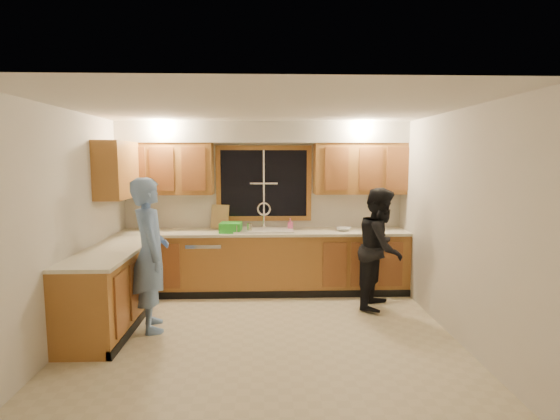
# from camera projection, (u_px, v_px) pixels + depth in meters

# --- Properties ---
(floor) EXTENTS (4.20, 4.20, 0.00)m
(floor) POSITION_uv_depth(u_px,v_px,m) (264.00, 335.00, 4.91)
(floor) COLOR beige
(floor) RESTS_ON ground
(ceiling) EXTENTS (4.20, 4.20, 0.00)m
(ceiling) POSITION_uv_depth(u_px,v_px,m) (263.00, 109.00, 4.62)
(ceiling) COLOR silver
(wall_back) EXTENTS (4.20, 0.00, 4.20)m
(wall_back) POSITION_uv_depth(u_px,v_px,m) (264.00, 206.00, 6.65)
(wall_back) COLOR beige
(wall_back) RESTS_ON ground
(wall_left) EXTENTS (0.00, 3.80, 3.80)m
(wall_left) POSITION_uv_depth(u_px,v_px,m) (69.00, 226.00, 4.69)
(wall_left) COLOR beige
(wall_left) RESTS_ON ground
(wall_right) EXTENTS (0.00, 3.80, 3.80)m
(wall_right) POSITION_uv_depth(u_px,v_px,m) (453.00, 224.00, 4.84)
(wall_right) COLOR beige
(wall_right) RESTS_ON ground
(base_cabinets_back) EXTENTS (4.20, 0.60, 0.88)m
(base_cabinets_back) POSITION_uv_depth(u_px,v_px,m) (264.00, 263.00, 6.45)
(base_cabinets_back) COLOR #A76D30
(base_cabinets_back) RESTS_ON ground
(base_cabinets_left) EXTENTS (0.60, 1.90, 0.88)m
(base_cabinets_left) POSITION_uv_depth(u_px,v_px,m) (112.00, 289.00, 5.15)
(base_cabinets_left) COLOR #A76D30
(base_cabinets_left) RESTS_ON ground
(countertop_back) EXTENTS (4.20, 0.63, 0.04)m
(countertop_back) POSITION_uv_depth(u_px,v_px,m) (264.00, 232.00, 6.38)
(countertop_back) COLOR beige
(countertop_back) RESTS_ON base_cabinets_back
(countertop_left) EXTENTS (0.63, 1.90, 0.04)m
(countertop_left) POSITION_uv_depth(u_px,v_px,m) (111.00, 251.00, 5.09)
(countertop_left) COLOR beige
(countertop_left) RESTS_ON base_cabinets_left
(upper_cabinets_left) EXTENTS (1.35, 0.33, 0.75)m
(upper_cabinets_left) POSITION_uv_depth(u_px,v_px,m) (166.00, 169.00, 6.37)
(upper_cabinets_left) COLOR #A76D30
(upper_cabinets_left) RESTS_ON wall_back
(upper_cabinets_right) EXTENTS (1.35, 0.33, 0.75)m
(upper_cabinets_right) POSITION_uv_depth(u_px,v_px,m) (360.00, 169.00, 6.47)
(upper_cabinets_right) COLOR #A76D30
(upper_cabinets_right) RESTS_ON wall_back
(upper_cabinets_return) EXTENTS (0.33, 0.90, 0.75)m
(upper_cabinets_return) POSITION_uv_depth(u_px,v_px,m) (117.00, 170.00, 5.74)
(upper_cabinets_return) COLOR #A76D30
(upper_cabinets_return) RESTS_ON wall_left
(soffit) EXTENTS (4.20, 0.35, 0.30)m
(soffit) POSITION_uv_depth(u_px,v_px,m) (264.00, 133.00, 6.35)
(soffit) COLOR beige
(soffit) RESTS_ON wall_back
(window_frame) EXTENTS (1.44, 0.03, 1.14)m
(window_frame) POSITION_uv_depth(u_px,v_px,m) (264.00, 183.00, 6.60)
(window_frame) COLOR black
(window_frame) RESTS_ON wall_back
(sink) EXTENTS (0.86, 0.52, 0.57)m
(sink) POSITION_uv_depth(u_px,v_px,m) (264.00, 235.00, 6.40)
(sink) COLOR silver
(sink) RESTS_ON countertop_back
(dishwasher) EXTENTS (0.60, 0.56, 0.82)m
(dishwasher) POSITION_uv_depth(u_px,v_px,m) (206.00, 266.00, 6.41)
(dishwasher) COLOR silver
(dishwasher) RESTS_ON floor
(stove) EXTENTS (0.58, 0.75, 0.90)m
(stove) POSITION_uv_depth(u_px,v_px,m) (93.00, 304.00, 4.58)
(stove) COLOR silver
(stove) RESTS_ON floor
(man) EXTENTS (0.61, 0.75, 1.76)m
(man) POSITION_uv_depth(u_px,v_px,m) (150.00, 254.00, 5.00)
(man) COLOR #6F95D3
(man) RESTS_ON floor
(woman) EXTENTS (0.89, 0.96, 1.60)m
(woman) POSITION_uv_depth(u_px,v_px,m) (381.00, 248.00, 5.77)
(woman) COLOR black
(woman) RESTS_ON floor
(knife_block) EXTENTS (0.11, 0.09, 0.20)m
(knife_block) POSITION_uv_depth(u_px,v_px,m) (152.00, 223.00, 6.44)
(knife_block) COLOR #945529
(knife_block) RESTS_ON countertop_back
(cutting_board) EXTENTS (0.29, 0.16, 0.36)m
(cutting_board) POSITION_uv_depth(u_px,v_px,m) (220.00, 217.00, 6.57)
(cutting_board) COLOR tan
(cutting_board) RESTS_ON countertop_back
(dish_crate) EXTENTS (0.32, 0.30, 0.14)m
(dish_crate) POSITION_uv_depth(u_px,v_px,m) (231.00, 227.00, 6.26)
(dish_crate) COLOR green
(dish_crate) RESTS_ON countertop_back
(soap_bottle) EXTENTS (0.08, 0.08, 0.17)m
(soap_bottle) POSITION_uv_depth(u_px,v_px,m) (290.00, 224.00, 6.48)
(soap_bottle) COLOR #E1558C
(soap_bottle) RESTS_ON countertop_back
(bowl) EXTENTS (0.27, 0.27, 0.05)m
(bowl) POSITION_uv_depth(u_px,v_px,m) (343.00, 229.00, 6.39)
(bowl) COLOR silver
(bowl) RESTS_ON countertop_back
(can_left) EXTENTS (0.07, 0.07, 0.12)m
(can_left) POSITION_uv_depth(u_px,v_px,m) (237.00, 229.00, 6.15)
(can_left) COLOR #C0B693
(can_left) RESTS_ON countertop_back
(can_right) EXTENTS (0.07, 0.07, 0.13)m
(can_right) POSITION_uv_depth(u_px,v_px,m) (250.00, 228.00, 6.28)
(can_right) COLOR #C0B693
(can_right) RESTS_ON countertop_back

